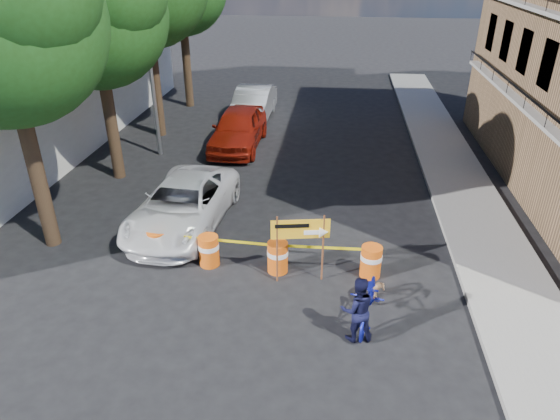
% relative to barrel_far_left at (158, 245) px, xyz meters
% --- Properties ---
extents(ground, '(120.00, 120.00, 0.00)m').
position_rel_barrel_far_left_xyz_m(ground, '(3.33, -1.54, -0.47)').
color(ground, black).
rests_on(ground, ground).
extents(sidewalk_east, '(2.40, 40.00, 0.15)m').
position_rel_barrel_far_left_xyz_m(sidewalk_east, '(9.53, 4.46, -0.40)').
color(sidewalk_east, gray).
rests_on(sidewalk_east, ground).
extents(tree_near, '(5.46, 5.20, 9.15)m').
position_rel_barrel_far_left_xyz_m(tree_near, '(-3.40, 0.46, 5.89)').
color(tree_near, '#332316').
rests_on(tree_near, ground).
extents(tree_mid_a, '(5.25, 5.00, 8.68)m').
position_rel_barrel_far_left_xyz_m(tree_mid_a, '(-3.41, 5.46, 5.53)').
color(tree_mid_a, '#332316').
rests_on(tree_mid_a, ground).
extents(streetlamp, '(1.25, 0.18, 8.00)m').
position_rel_barrel_far_left_xyz_m(streetlamp, '(-2.61, 7.96, 3.90)').
color(streetlamp, gray).
rests_on(streetlamp, ground).
extents(barrel_far_left, '(0.58, 0.58, 0.90)m').
position_rel_barrel_far_left_xyz_m(barrel_far_left, '(0.00, 0.00, 0.00)').
color(barrel_far_left, '#ED590D').
rests_on(barrel_far_left, ground).
extents(barrel_mid_left, '(0.58, 0.58, 0.90)m').
position_rel_barrel_far_left_xyz_m(barrel_mid_left, '(1.50, -0.11, 0.00)').
color(barrel_mid_left, '#ED590D').
rests_on(barrel_mid_left, ground).
extents(barrel_mid_right, '(0.58, 0.58, 0.90)m').
position_rel_barrel_far_left_xyz_m(barrel_mid_right, '(3.44, -0.21, 0.00)').
color(barrel_mid_right, '#ED590D').
rests_on(barrel_mid_right, ground).
extents(barrel_far_right, '(0.58, 0.58, 0.90)m').
position_rel_barrel_far_left_xyz_m(barrel_far_right, '(5.95, -0.13, 0.00)').
color(barrel_far_right, '#ED590D').
rests_on(barrel_far_right, ground).
extents(detour_sign, '(1.50, 0.40, 1.95)m').
position_rel_barrel_far_left_xyz_m(detour_sign, '(4.27, -0.54, 0.96)').
color(detour_sign, '#592D19').
rests_on(detour_sign, ground).
extents(pedestrian, '(0.89, 0.76, 1.62)m').
position_rel_barrel_far_left_xyz_m(pedestrian, '(5.51, -2.65, 0.34)').
color(pedestrian, black).
rests_on(pedestrian, ground).
extents(bicycle, '(0.93, 1.24, 2.14)m').
position_rel_barrel_far_left_xyz_m(bicycle, '(5.82, -1.99, 0.60)').
color(bicycle, '#121998').
rests_on(bicycle, ground).
extents(dog, '(0.69, 0.36, 0.57)m').
position_rel_barrel_far_left_xyz_m(dog, '(5.90, -1.20, -0.19)').
color(dog, '#E4B983').
rests_on(dog, ground).
extents(suv_white, '(2.86, 5.56, 1.50)m').
position_rel_barrel_far_left_xyz_m(suv_white, '(0.17, 1.96, 0.28)').
color(suv_white, silver).
rests_on(suv_white, ground).
extents(sedan_red, '(2.10, 5.08, 1.72)m').
position_rel_barrel_far_left_xyz_m(sedan_red, '(0.53, 9.27, 0.39)').
color(sedan_red, maroon).
rests_on(sedan_red, ground).
extents(sedan_silver, '(1.88, 5.07, 1.66)m').
position_rel_barrel_far_left_xyz_m(sedan_silver, '(0.53, 13.26, 0.36)').
color(sedan_silver, '#B7BABF').
rests_on(sedan_silver, ground).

